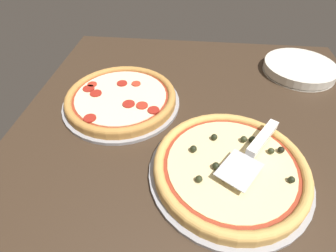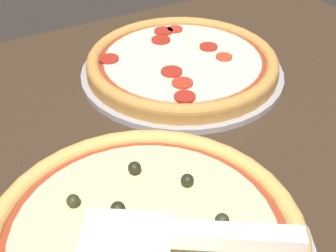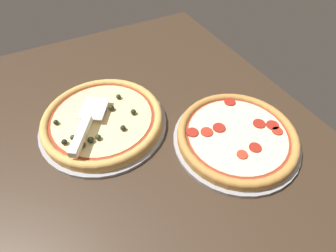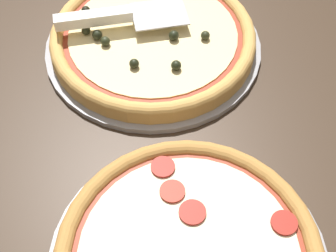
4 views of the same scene
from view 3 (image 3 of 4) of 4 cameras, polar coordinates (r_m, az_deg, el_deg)
The scene contains 6 objects.
ground_plane at distance 79.26cm, azimuth -6.85°, elevation -2.46°, with size 125.22×105.69×3.60cm, color #38281C.
pizza_pan_front at distance 81.51cm, azimuth -13.77°, elevation 0.44°, with size 37.82×37.82×1.00cm, color #939399.
pizza_front at distance 79.96cm, azimuth -14.05°, elevation 1.48°, with size 35.55×35.55×4.24cm.
pizza_pan_back at distance 77.58cm, azimuth 14.50°, elevation -2.94°, with size 35.80×35.80×1.00cm, color #939399.
pizza_back at distance 76.10cm, azimuth 14.78°, elevation -1.99°, with size 33.65×33.65×3.02cm.
serving_spatula at distance 74.03cm, azimuth -17.82°, elevation -0.56°, with size 21.38×16.36×2.00cm.
Camera 3 is at (48.74, -15.05, 58.87)cm, focal length 28.00 mm.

